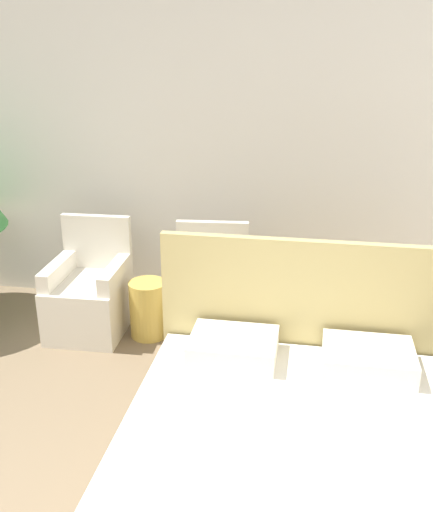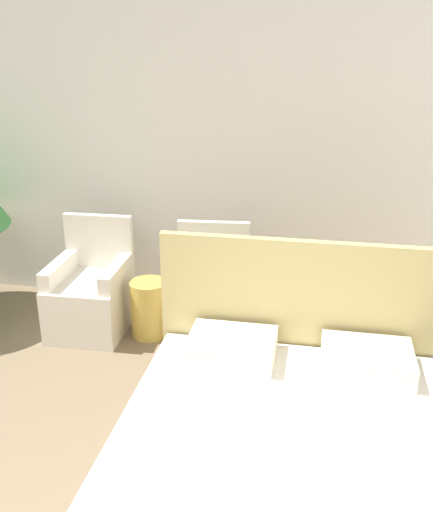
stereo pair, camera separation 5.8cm
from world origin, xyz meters
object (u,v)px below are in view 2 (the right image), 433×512
bed (288,462)px  side_table (149,308)px  armchair_near_window_left (91,297)px  armchair_near_window_right (210,307)px

bed → side_table: bearing=127.6°
bed → armchair_near_window_left: bearing=137.1°
armchair_near_window_left → side_table: size_ratio=1.95×
bed → side_table: size_ratio=4.39×
armchair_near_window_left → bed: bearing=-44.7°
armchair_near_window_right → armchair_near_window_left: bearing=174.8°
armchair_near_window_left → armchair_near_window_right: bearing=-1.8°
bed → side_table: (-1.20, 1.56, -0.02)m
armchair_near_window_right → side_table: size_ratio=1.95×
armchair_near_window_left → armchair_near_window_right: 0.98m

